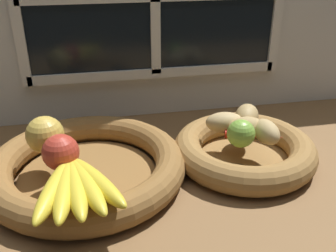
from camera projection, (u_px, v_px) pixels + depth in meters
ground_plane at (179, 174)px, 80.85cm from camera, size 140.00×90.00×3.00cm
back_wall at (154, 8)px, 94.06cm from camera, size 140.00×4.60×55.00cm
fruit_bowl_left at (87, 165)px, 76.05cm from camera, size 39.18×39.18×5.90cm
fruit_bowl_right at (243, 149)px, 81.87cm from camera, size 30.12×30.12×5.90cm
apple_red_front at (61, 152)px, 67.86cm from camera, size 6.62×6.62×6.62cm
apple_golden_left at (45, 135)px, 73.25cm from camera, size 7.28×7.28×7.28cm
banana_bunch_front at (76, 185)px, 61.89cm from camera, size 15.87×19.52×3.16cm
potato_oblong at (225, 123)px, 81.31cm from camera, size 9.07×6.52×4.47cm
potato_back at (247, 116)px, 83.54cm from camera, size 7.98×9.15×5.06cm
potato_large at (246, 127)px, 79.49cm from camera, size 8.16×5.42×4.54cm
potato_small at (266, 132)px, 77.26cm from camera, size 5.04×8.05×4.65cm
lime_near at (241, 134)px, 75.45cm from camera, size 5.63×5.63×5.63cm
chili_pepper at (254, 136)px, 78.81cm from camera, size 11.92×5.49×1.76cm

